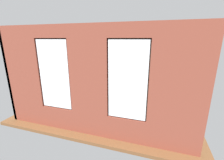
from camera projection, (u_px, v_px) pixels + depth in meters
name	position (u px, v px, depth m)	size (l,w,h in m)	color
ground_plane	(116.00, 100.00, 6.96)	(6.39, 6.14, 0.10)	brown
brick_wall_with_windows	(89.00, 85.00, 4.08)	(5.79, 0.30, 3.10)	brown
white_wall_right	(58.00, 64.00, 7.18)	(0.10, 5.14, 3.10)	white
couch_by_window	(81.00, 110.00, 5.19)	(1.77, 0.87, 0.80)	black
couch_left	(167.00, 98.00, 6.30)	(1.03, 2.04, 0.80)	black
coffee_table	(114.00, 89.00, 7.29)	(1.25, 0.70, 0.40)	#A87547
cup_ceramic	(115.00, 88.00, 7.14)	(0.08, 0.08, 0.10)	#B23D38
candle_jar	(114.00, 87.00, 7.26)	(0.08, 0.08, 0.12)	#B7333D
table_plant_small	(112.00, 85.00, 7.37)	(0.16, 0.16, 0.25)	#9E5638
remote_black	(121.00, 88.00, 7.29)	(0.05, 0.17, 0.02)	black
media_console	(73.00, 87.00, 8.02)	(1.09, 0.42, 0.47)	black
tv_flatscreen	(72.00, 76.00, 7.87)	(0.93, 0.20, 0.67)	black
papasan_chair	(114.00, 80.00, 8.50)	(1.13, 1.13, 0.70)	olive
potted_plant_between_couches	(118.00, 107.00, 4.77)	(0.61, 0.61, 0.95)	brown
potted_plant_mid_room_small	(130.00, 88.00, 7.36)	(0.31, 0.31, 0.59)	beige
potted_plant_corner_near_left	(169.00, 82.00, 8.04)	(0.73, 0.83, 1.04)	#9E5638
potted_plant_corner_far_left	(176.00, 119.00, 4.15)	(0.93, 0.87, 1.13)	#9E5638
potted_plant_near_tv	(70.00, 85.00, 6.83)	(0.88, 0.79, 1.21)	beige
potted_plant_foreground_right	(90.00, 73.00, 9.27)	(0.80, 0.80, 1.03)	brown
potted_plant_by_left_couch	(157.00, 87.00, 7.73)	(0.29, 0.29, 0.48)	gray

